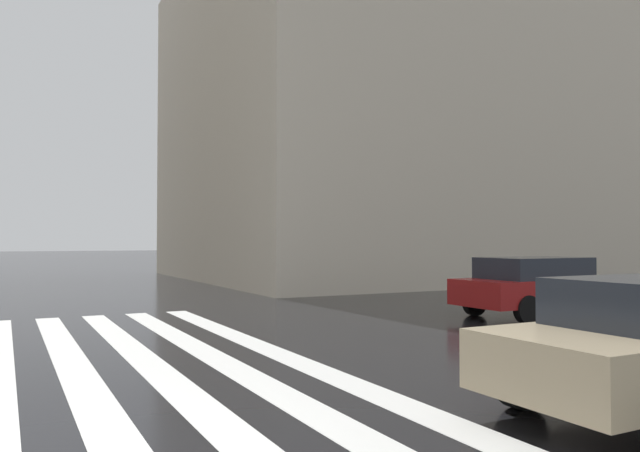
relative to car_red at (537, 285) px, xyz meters
The scene contains 3 objects.
zebra_crossing 11.04m from the car_red, 97.83° to the left, with size 13.00×7.50×0.01m.
haussmann_block_corner 18.92m from the car_red, 25.24° to the right, with size 16.79×22.04×18.45m.
car_red is the anchor object (origin of this frame).
Camera 1 is at (-5.01, 0.04, 1.81)m, focal length 34.14 mm.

